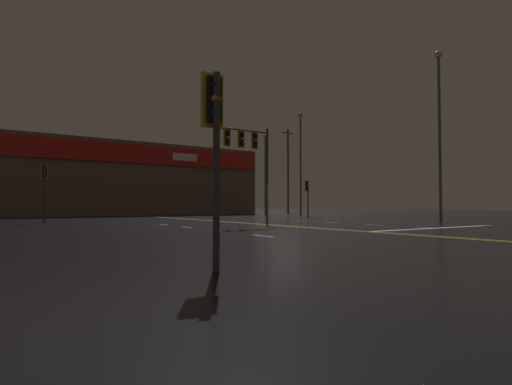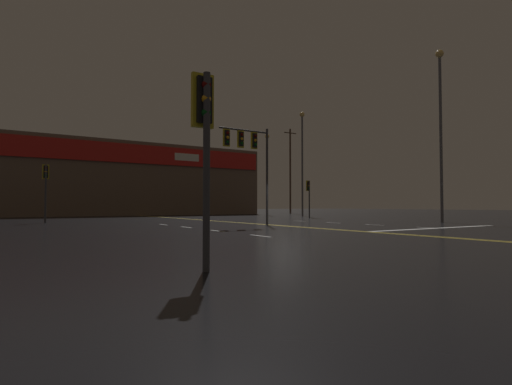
{
  "view_description": "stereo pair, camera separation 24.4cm",
  "coord_description": "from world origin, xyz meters",
  "px_view_note": "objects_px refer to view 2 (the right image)",
  "views": [
    {
      "loc": [
        -13.89,
        -18.08,
        1.16
      ],
      "look_at": [
        0.0,
        3.18,
        2.0
      ],
      "focal_mm": 28.0,
      "sensor_mm": 36.0,
      "label": 1
    },
    {
      "loc": [
        -13.69,
        -18.22,
        1.16
      ],
      "look_at": [
        0.0,
        3.18,
        2.0
      ],
      "focal_mm": 28.0,
      "sensor_mm": 36.0,
      "label": 2
    }
  ],
  "objects_px": {
    "traffic_signal_median": "(248,148)",
    "streetlight_far_left": "(441,115)",
    "streetlight_median_approach": "(302,151)",
    "streetlight_far_right": "(267,164)",
    "traffic_signal_corner_northwest": "(46,180)",
    "traffic_signal_corner_southwest": "(204,125)",
    "traffic_signal_corner_northeast": "(309,190)"
  },
  "relations": [
    {
      "from": "traffic_signal_corner_southwest",
      "to": "streetlight_median_approach",
      "type": "height_order",
      "value": "streetlight_median_approach"
    },
    {
      "from": "streetlight_far_left",
      "to": "streetlight_far_right",
      "type": "height_order",
      "value": "streetlight_far_left"
    },
    {
      "from": "traffic_signal_corner_northeast",
      "to": "streetlight_far_right",
      "type": "height_order",
      "value": "streetlight_far_right"
    },
    {
      "from": "traffic_signal_median",
      "to": "streetlight_median_approach",
      "type": "relative_size",
      "value": 0.5
    },
    {
      "from": "traffic_signal_corner_southwest",
      "to": "traffic_signal_corner_northeast",
      "type": "distance_m",
      "value": 31.41
    },
    {
      "from": "streetlight_far_right",
      "to": "traffic_signal_corner_southwest",
      "type": "bearing_deg",
      "value": -125.75
    },
    {
      "from": "traffic_signal_corner_northeast",
      "to": "streetlight_median_approach",
      "type": "relative_size",
      "value": 0.31
    },
    {
      "from": "traffic_signal_corner_southwest",
      "to": "streetlight_median_approach",
      "type": "xyz_separation_m",
      "value": [
        25.05,
        27.88,
        4.59
      ]
    },
    {
      "from": "streetlight_median_approach",
      "to": "streetlight_far_right",
      "type": "distance_m",
      "value": 6.64
    },
    {
      "from": "traffic_signal_median",
      "to": "streetlight_far_left",
      "type": "bearing_deg",
      "value": -13.26
    },
    {
      "from": "traffic_signal_median",
      "to": "traffic_signal_corner_southwest",
      "type": "xyz_separation_m",
      "value": [
        -8.99,
        -13.23,
        -1.9
      ]
    },
    {
      "from": "traffic_signal_corner_northeast",
      "to": "streetlight_far_right",
      "type": "relative_size",
      "value": 0.35
    },
    {
      "from": "traffic_signal_corner_northwest",
      "to": "streetlight_far_right",
      "type": "distance_m",
      "value": 27.68
    },
    {
      "from": "traffic_signal_corner_southwest",
      "to": "streetlight_far_right",
      "type": "bearing_deg",
      "value": 54.25
    },
    {
      "from": "traffic_signal_corner_southwest",
      "to": "streetlight_far_right",
      "type": "xyz_separation_m",
      "value": [
        24.81,
        34.46,
        3.78
      ]
    },
    {
      "from": "traffic_signal_median",
      "to": "traffic_signal_corner_southwest",
      "type": "height_order",
      "value": "traffic_signal_median"
    },
    {
      "from": "traffic_signal_median",
      "to": "streetlight_far_left",
      "type": "distance_m",
      "value": 14.61
    },
    {
      "from": "streetlight_far_left",
      "to": "traffic_signal_median",
      "type": "bearing_deg",
      "value": 166.74
    },
    {
      "from": "traffic_signal_median",
      "to": "streetlight_far_left",
      "type": "relative_size",
      "value": 0.47
    },
    {
      "from": "traffic_signal_corner_southwest",
      "to": "streetlight_far_left",
      "type": "bearing_deg",
      "value": 23.48
    },
    {
      "from": "streetlight_far_left",
      "to": "traffic_signal_corner_northeast",
      "type": "bearing_deg",
      "value": 95.71
    },
    {
      "from": "streetlight_median_approach",
      "to": "streetlight_far_right",
      "type": "relative_size",
      "value": 1.15
    },
    {
      "from": "traffic_signal_corner_northwest",
      "to": "traffic_signal_median",
      "type": "bearing_deg",
      "value": -48.25
    },
    {
      "from": "traffic_signal_corner_northwest",
      "to": "streetlight_far_left",
      "type": "height_order",
      "value": "streetlight_far_left"
    },
    {
      "from": "traffic_signal_corner_northwest",
      "to": "streetlight_far_left",
      "type": "xyz_separation_m",
      "value": [
        23.45,
        -13.96,
        4.61
      ]
    },
    {
      "from": "streetlight_median_approach",
      "to": "traffic_signal_median",
      "type": "bearing_deg",
      "value": -137.64
    },
    {
      "from": "traffic_signal_corner_southwest",
      "to": "streetlight_far_left",
      "type": "xyz_separation_m",
      "value": [
        22.91,
        9.95,
        4.9
      ]
    },
    {
      "from": "traffic_signal_corner_northwest",
      "to": "traffic_signal_corner_northeast",
      "type": "bearing_deg",
      "value": -2.95
    },
    {
      "from": "streetlight_far_left",
      "to": "streetlight_far_right",
      "type": "distance_m",
      "value": 24.61
    },
    {
      "from": "traffic_signal_corner_southwest",
      "to": "traffic_signal_corner_northeast",
      "type": "bearing_deg",
      "value": 46.47
    },
    {
      "from": "traffic_signal_corner_northeast",
      "to": "streetlight_far_right",
      "type": "bearing_deg",
      "value": 74.79
    },
    {
      "from": "streetlight_median_approach",
      "to": "streetlight_far_right",
      "type": "height_order",
      "value": "streetlight_median_approach"
    }
  ]
}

